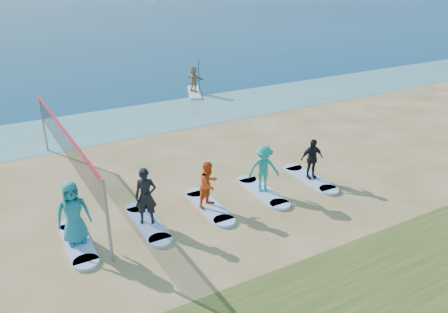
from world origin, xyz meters
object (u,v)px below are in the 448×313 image
paddleboarder (194,79)px  student_3 (264,169)px  volleyball_net (65,143)px  student_2 (209,184)px  surfboard_2 (209,206)px  student_0 (73,213)px  surfboard_4 (310,178)px  surfboard_1 (148,223)px  student_1 (146,196)px  surfboard_0 (78,243)px  paddleboard (194,92)px  surfboard_3 (263,191)px  student_4 (312,159)px

paddleboarder → student_3: (-3.50, -12.99, 0.03)m
volleyball_net → student_2: bearing=-40.7°
surfboard_2 → student_0: bearing=180.0°
student_0 → student_2: 4.27m
student_0 → surfboard_4: (8.53, 0.00, -0.99)m
volleyball_net → surfboard_4: (8.01, -3.23, -1.86)m
student_0 → surfboard_1: bearing=0.4°
volleyball_net → paddleboarder: 13.57m
student_3 → student_1: bearing=-159.8°
surfboard_0 → student_1: 2.33m
paddleboard → student_0: student_0 is taller
student_0 → paddleboarder: bearing=53.1°
surfboard_2 → surfboard_4: (4.26, 0.00, 0.00)m
paddleboard → student_2: bearing=-91.5°
student_3 → surfboard_2: bearing=-159.8°
student_3 → surfboard_4: student_3 is taller
surfboard_0 → surfboard_3: 6.39m
surfboard_4 → student_4: (0.00, 0.00, 0.81)m
surfboard_0 → student_2: bearing=0.0°
student_0 → student_1: size_ratio=1.04×
surfboard_4 → surfboard_0: bearing=180.0°
volleyball_net → surfboard_0: bearing=-99.0°
surfboard_0 → paddleboard: bearing=52.7°
volleyball_net → surfboard_0: volleyball_net is taller
volleyball_net → student_0: volleyball_net is taller
paddleboard → student_3: (-3.50, -12.99, 0.88)m
paddleboard → student_1: (-7.76, -12.99, 0.94)m
surfboard_0 → surfboard_1: (2.13, 0.00, 0.00)m
student_0 → surfboard_2: size_ratio=0.86×
student_4 → paddleboarder: bearing=93.7°
student_2 → student_0: bearing=157.0°
paddleboarder → student_3: size_ratio=0.93×
surfboard_1 → student_0: bearing=180.0°
surfboard_0 → student_2: student_2 is taller
student_1 → surfboard_3: 4.37m
student_0 → student_3: 6.40m
surfboard_4 → student_4: size_ratio=1.43×
surfboard_0 → surfboard_1: 2.13m
student_2 → surfboard_4: size_ratio=0.71×
volleyball_net → student_1: 3.73m
student_0 → student_4: student_0 is taller
student_2 → surfboard_3: bearing=-23.0°
paddleboarder → student_4: paddleboarder is taller
student_1 → volleyball_net: bearing=141.5°
surfboard_0 → student_4: bearing=0.0°
paddleboarder → surfboard_0: size_ratio=0.71×
surfboard_1 → surfboard_4: size_ratio=1.00×
volleyball_net → surfboard_0: size_ratio=4.13×
student_0 → surfboard_4: 8.58m
student_0 → surfboard_2: bearing=0.4°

